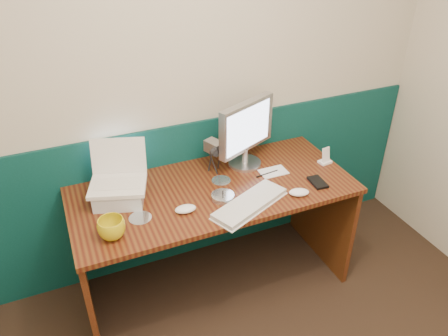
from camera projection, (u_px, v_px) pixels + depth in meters
name	position (u px, v px, depth m)	size (l,w,h in m)	color
back_wall	(163.00, 86.00, 2.45)	(3.50, 0.04, 2.50)	beige
wainscot	(172.00, 196.00, 2.83)	(3.48, 0.02, 1.00)	#083531
desk	(214.00, 239.00, 2.67)	(1.60, 0.70, 0.75)	#3D130B
laptop_riser	(119.00, 194.00, 2.34)	(0.25, 0.22, 0.09)	silver
laptop	(115.00, 168.00, 2.26)	(0.29, 0.23, 0.24)	white
monitor	(246.00, 134.00, 2.58)	(0.42, 0.12, 0.42)	#BBBBC0
keyboard	(250.00, 204.00, 2.32)	(0.45, 0.15, 0.03)	silver
mouse_right	(299.00, 192.00, 2.40)	(0.11, 0.07, 0.04)	white
mouse_left	(185.00, 209.00, 2.27)	(0.11, 0.07, 0.04)	white
mug	(112.00, 228.00, 2.09)	(0.13, 0.13, 0.11)	gold
camcorder	(214.00, 156.00, 2.57)	(0.09, 0.14, 0.21)	#A3A2A7
cd_spindle	(223.00, 197.00, 2.38)	(0.13, 0.13, 0.03)	silver
cd_loose_a	(140.00, 218.00, 2.24)	(0.12, 0.12, 0.00)	silver
cd_loose_b	(221.00, 180.00, 2.54)	(0.11, 0.11, 0.00)	silver
pen	(267.00, 174.00, 2.59)	(0.01, 0.01, 0.15)	black
papers	(273.00, 172.00, 2.61)	(0.16, 0.11, 0.00)	white
dock	(325.00, 162.00, 2.70)	(0.08, 0.06, 0.01)	white
music_player	(326.00, 155.00, 2.68)	(0.05, 0.01, 0.09)	white
pda	(318.00, 182.00, 2.51)	(0.08, 0.13, 0.02)	black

